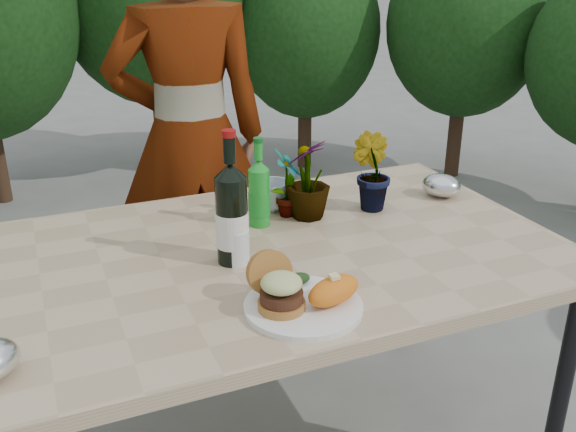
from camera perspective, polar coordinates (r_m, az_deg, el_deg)
name	(u,v)px	position (r m, az deg, el deg)	size (l,w,h in m)	color
patio_table	(277,267)	(1.83, -0.97, -4.51)	(1.60, 1.00, 0.75)	tan
shrub_hedge	(123,40)	(3.27, -14.47, 14.94)	(6.87, 5.02, 2.12)	#382316
dinner_plate	(303,307)	(1.51, 1.37, -8.05)	(0.28, 0.28, 0.01)	white
burger_stack	(278,287)	(1.48, -0.87, -6.37)	(0.11, 0.16, 0.11)	#B7722D
sweet_potato	(334,290)	(1.50, 4.08, -6.62)	(0.15, 0.08, 0.06)	orange
grilled_veg	(294,280)	(1.58, 0.58, -5.71)	(0.08, 0.05, 0.03)	olive
wine_bottle	(232,215)	(1.68, -5.02, 0.05)	(0.09, 0.09, 0.36)	black
sparkling_water	(259,194)	(1.92, -2.58, 1.97)	(0.07, 0.07, 0.27)	#1B9526
plastic_cup	(236,246)	(1.71, -4.64, -2.71)	(0.07, 0.07, 0.10)	white
seedling_left	(287,183)	(1.98, -0.12, 2.91)	(0.12, 0.08, 0.22)	#1F541C
seedling_mid	(371,172)	(2.05, 7.35, 3.90)	(0.13, 0.11, 0.24)	#245B1F
seedling_right	(308,179)	(1.97, 1.80, 3.27)	(0.14, 0.14, 0.25)	#24571E
blue_bowl	(273,196)	(2.05, -1.31, 1.83)	(0.12, 0.12, 0.09)	silver
foil_packet_right	(441,185)	(2.23, 13.48, 2.66)	(0.13, 0.11, 0.08)	silver
person	(190,139)	(2.53, -8.70, 6.82)	(0.62, 0.41, 1.69)	#A26D51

